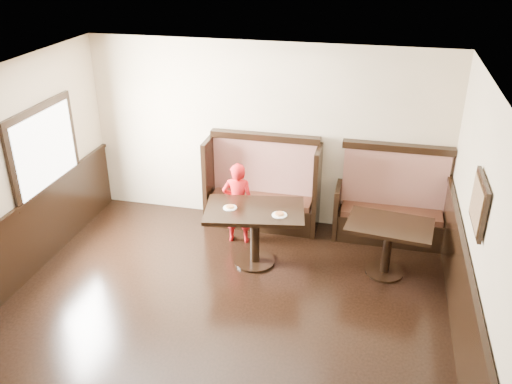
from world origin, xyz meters
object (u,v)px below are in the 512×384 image
(booth_main, at_px, (263,193))
(table_neighbor, at_px, (388,237))
(booth_neighbor, at_px, (391,209))
(table_main, at_px, (255,222))
(child, at_px, (238,203))

(booth_main, bearing_deg, table_neighbor, -27.30)
(table_neighbor, bearing_deg, booth_neighbor, 94.87)
(booth_neighbor, distance_m, table_main, 2.14)
(booth_main, distance_m, child, 0.67)
(booth_neighbor, distance_m, table_neighbor, 0.99)
(booth_main, bearing_deg, booth_neighbor, -0.05)
(child, bearing_deg, booth_main, -116.76)
(table_main, height_order, table_neighbor, table_main)
(table_neighbor, distance_m, child, 2.18)
(booth_main, xyz_separation_m, child, (-0.23, -0.62, 0.10))
(table_neighbor, bearing_deg, child, 177.20)
(booth_neighbor, xyz_separation_m, table_main, (-1.81, -1.13, 0.16))
(table_neighbor, xyz_separation_m, child, (-2.15, 0.37, 0.06))
(booth_neighbor, bearing_deg, table_neighbor, -92.12)
(booth_main, relative_size, booth_neighbor, 1.06)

